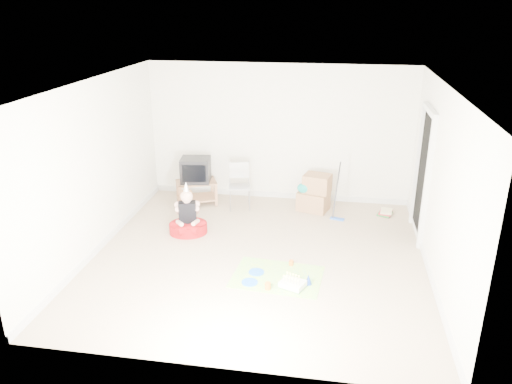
% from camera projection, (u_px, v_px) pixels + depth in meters
% --- Properties ---
extents(ground, '(5.00, 5.00, 0.00)m').
position_uv_depth(ground, '(258.00, 257.00, 7.60)').
color(ground, tan).
rests_on(ground, ground).
extents(doorway_recess, '(0.02, 0.90, 2.05)m').
position_uv_depth(doorway_recess, '(423.00, 176.00, 7.96)').
color(doorway_recess, black).
rests_on(doorway_recess, ground).
extents(tv_stand, '(0.85, 0.72, 0.46)m').
position_uv_depth(tv_stand, '(197.00, 191.00, 9.48)').
color(tv_stand, '#996845').
rests_on(tv_stand, ground).
extents(crt_tv, '(0.59, 0.51, 0.46)m').
position_uv_depth(crt_tv, '(196.00, 170.00, 9.33)').
color(crt_tv, black).
rests_on(crt_tv, tv_stand).
extents(folding_chair, '(0.47, 0.45, 0.88)m').
position_uv_depth(folding_chair, '(240.00, 187.00, 9.22)').
color(folding_chair, '#9A9A9F').
rests_on(folding_chair, ground).
extents(cardboard_boxes, '(0.65, 0.55, 0.69)m').
position_uv_depth(cardboard_boxes, '(314.00, 193.00, 9.19)').
color(cardboard_boxes, '#9A6F4A').
rests_on(cardboard_boxes, ground).
extents(floor_mop, '(0.26, 0.33, 0.99)m').
position_uv_depth(floor_mop, '(338.00, 206.00, 8.79)').
color(floor_mop, blue).
rests_on(floor_mop, ground).
extents(book_pile, '(0.31, 0.35, 0.10)m').
position_uv_depth(book_pile, '(386.00, 212.00, 9.08)').
color(book_pile, '#297D31').
rests_on(book_pile, ground).
extents(seated_woman, '(0.78, 0.78, 0.91)m').
position_uv_depth(seated_woman, '(188.00, 222.00, 8.32)').
color(seated_woman, '#A10E13').
rests_on(seated_woman, ground).
extents(party_mat, '(1.32, 1.01, 0.01)m').
position_uv_depth(party_mat, '(277.00, 277.00, 7.05)').
color(party_mat, '#FB357A').
rests_on(party_mat, ground).
extents(birthday_cake, '(0.39, 0.35, 0.15)m').
position_uv_depth(birthday_cake, '(293.00, 284.00, 6.78)').
color(birthday_cake, silver).
rests_on(birthday_cake, party_mat).
extents(blue_plate_near, '(0.28, 0.28, 0.01)m').
position_uv_depth(blue_plate_near, '(256.00, 272.00, 7.15)').
color(blue_plate_near, blue).
rests_on(blue_plate_near, party_mat).
extents(blue_plate_far, '(0.23, 0.23, 0.01)m').
position_uv_depth(blue_plate_far, '(250.00, 282.00, 6.89)').
color(blue_plate_far, blue).
rests_on(blue_plate_far, party_mat).
extents(orange_cup_near, '(0.08, 0.08, 0.08)m').
position_uv_depth(orange_cup_near, '(291.00, 263.00, 7.33)').
color(orange_cup_near, orange).
rests_on(orange_cup_near, party_mat).
extents(orange_cup_far, '(0.09, 0.09, 0.09)m').
position_uv_depth(orange_cup_far, '(268.00, 286.00, 6.73)').
color(orange_cup_far, orange).
rests_on(orange_cup_far, party_mat).
extents(blue_party_hat, '(0.12, 0.12, 0.14)m').
position_uv_depth(blue_party_hat, '(308.00, 279.00, 6.83)').
color(blue_party_hat, '#1B3FBD').
rests_on(blue_party_hat, party_mat).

